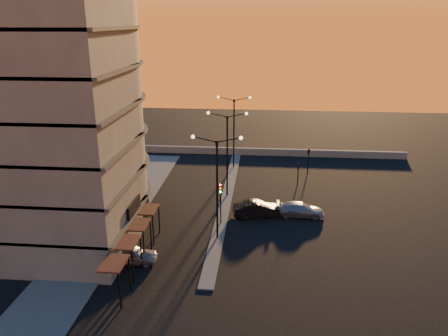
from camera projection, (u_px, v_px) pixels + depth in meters
ground at (217, 238)px, 39.11m from camera, size 120.00×120.00×0.00m
sidewalk_west at (118, 214)px, 43.80m from camera, size 5.00×40.00×0.12m
median at (227, 195)px, 48.52m from camera, size 1.20×36.00×0.12m
parapet at (250, 151)px, 63.29m from camera, size 44.00×0.50×1.00m
building at (51, 104)px, 36.56m from camera, size 14.35×17.08×25.00m
streetlamp_near at (217, 180)px, 37.32m from camera, size 4.32×0.32×9.51m
streetlamp_mid at (227, 148)px, 46.75m from camera, size 4.32×0.32×9.51m
streetlamp_far at (234, 126)px, 56.18m from camera, size 4.32×0.32×9.51m
traffic_light_main at (221, 196)px, 40.89m from camera, size 0.28×0.44×4.25m
signal_east_a at (298, 170)px, 50.98m from camera, size 0.13×0.16×3.60m
signal_east_b at (309, 151)px, 54.25m from camera, size 0.42×1.99×3.60m
car_hatchback at (131, 254)px, 34.99m from camera, size 4.39×2.06×1.45m
car_sedan at (257, 209)px, 43.33m from camera, size 4.96×2.51×1.56m
car_wagon at (300, 210)px, 43.39m from camera, size 4.84×2.15×1.38m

